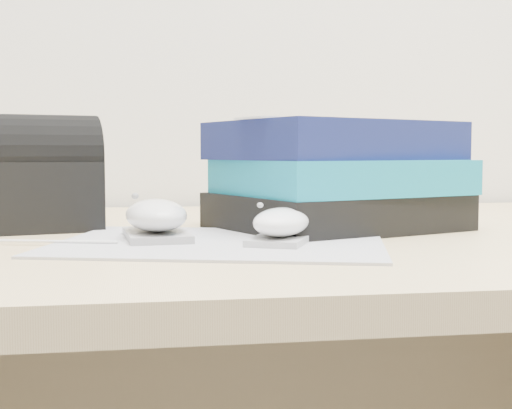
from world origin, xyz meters
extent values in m
cube|color=tan|center=(0.00, 1.58, 0.71)|extent=(1.60, 0.80, 0.03)
cube|color=gray|center=(-0.11, 1.46, 0.73)|extent=(0.39, 0.34, 0.00)
cube|color=gray|center=(-0.18, 1.50, 0.74)|extent=(0.07, 0.12, 0.01)
ellipsoid|color=silver|center=(-0.18, 1.50, 0.76)|extent=(0.08, 0.12, 0.03)
ellipsoid|color=gray|center=(-0.20, 1.50, 0.78)|extent=(0.01, 0.01, 0.01)
cube|color=#A9A9AB|center=(-0.05, 1.44, 0.74)|extent=(0.09, 0.11, 0.01)
ellipsoid|color=white|center=(-0.05, 1.44, 0.75)|extent=(0.09, 0.11, 0.03)
ellipsoid|color=#969698|center=(-0.07, 1.44, 0.77)|extent=(0.01, 0.01, 0.01)
cylinder|color=white|center=(-0.33, 1.49, 0.73)|extent=(0.22, 0.06, 0.00)
cube|color=black|center=(0.05, 1.58, 0.75)|extent=(0.33, 0.30, 0.04)
cube|color=#0E7DA1|center=(0.05, 1.58, 0.79)|extent=(0.32, 0.29, 0.04)
cube|color=#11194F|center=(0.04, 1.59, 0.84)|extent=(0.32, 0.29, 0.05)
cube|color=silver|center=(0.04, 1.56, 0.86)|extent=(0.26, 0.16, 0.00)
cube|color=black|center=(-0.32, 1.62, 0.77)|extent=(0.17, 0.13, 0.08)
cylinder|color=black|center=(-0.32, 1.62, 0.82)|extent=(0.17, 0.13, 0.10)
camera|label=1|loc=(-0.19, 0.73, 0.82)|focal=50.00mm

